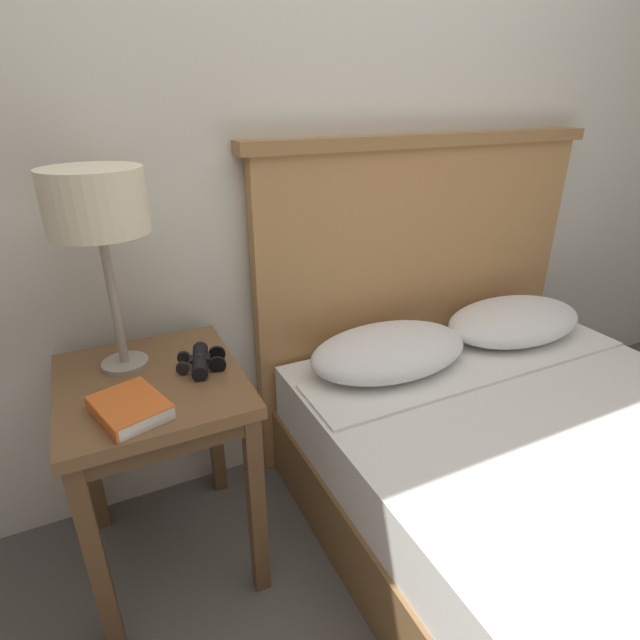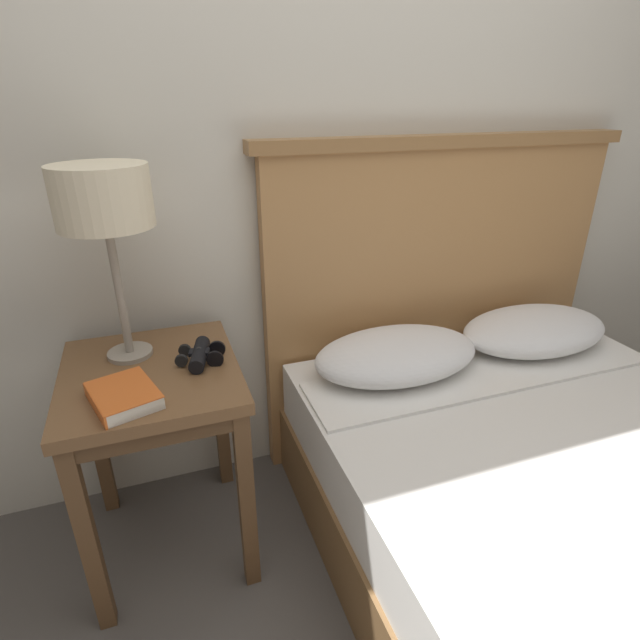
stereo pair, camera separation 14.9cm
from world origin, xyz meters
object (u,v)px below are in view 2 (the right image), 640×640
object	(u,v)px
table_lamp	(103,202)
book_on_nightstand	(123,396)
bed	(578,512)
binoculars_pair	(200,354)
nightstand	(154,399)

from	to	relation	value
table_lamp	book_on_nightstand	bearing A→B (deg)	-93.89
bed	book_on_nightstand	size ratio (longest dim) A/B	8.61
bed	binoculars_pair	xyz separation A→B (m)	(-0.96, 0.56, 0.40)
bed	table_lamp	distance (m)	1.58
nightstand	book_on_nightstand	xyz separation A→B (m)	(-0.07, -0.15, 0.12)
table_lamp	book_on_nightstand	xyz separation A→B (m)	(-0.02, -0.26, -0.44)
nightstand	binoculars_pair	xyz separation A→B (m)	(0.14, -0.00, 0.12)
binoculars_pair	bed	bearing A→B (deg)	-30.20
nightstand	bed	world-z (taller)	bed
table_lamp	book_on_nightstand	size ratio (longest dim) A/B	2.47
table_lamp	binoculars_pair	xyz separation A→B (m)	(0.19, -0.11, -0.43)
bed	table_lamp	world-z (taller)	bed
nightstand	book_on_nightstand	bearing A→B (deg)	-114.19
table_lamp	book_on_nightstand	world-z (taller)	table_lamp
binoculars_pair	nightstand	bearing A→B (deg)	179.70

